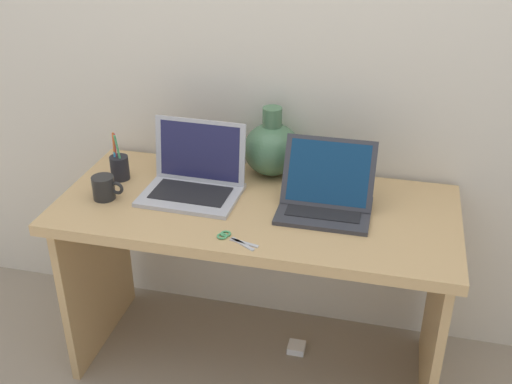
{
  "coord_description": "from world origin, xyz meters",
  "views": [
    {
      "loc": [
        0.44,
        -1.83,
        1.8
      ],
      "look_at": [
        0.0,
        0.0,
        0.78
      ],
      "focal_mm": 43.12,
      "sensor_mm": 36.0,
      "label": 1
    }
  ],
  "objects_px": {
    "green_vase": "(272,148)",
    "pen_cup": "(119,167)",
    "power_brick": "(296,348)",
    "laptop_right": "(326,193)",
    "scissors": "(231,238)",
    "coffee_mug": "(104,188)",
    "laptop_left": "(195,174)"
  },
  "relations": [
    {
      "from": "green_vase",
      "to": "pen_cup",
      "type": "distance_m",
      "value": 0.58
    },
    {
      "from": "pen_cup",
      "to": "power_brick",
      "type": "relative_size",
      "value": 2.65
    },
    {
      "from": "laptop_right",
      "to": "pen_cup",
      "type": "relative_size",
      "value": 1.7
    },
    {
      "from": "scissors",
      "to": "power_brick",
      "type": "bearing_deg",
      "value": 62.1
    },
    {
      "from": "green_vase",
      "to": "laptop_right",
      "type": "bearing_deg",
      "value": -42.88
    },
    {
      "from": "pen_cup",
      "to": "coffee_mug",
      "type": "bearing_deg",
      "value": -85.27
    },
    {
      "from": "laptop_left",
      "to": "pen_cup",
      "type": "height_order",
      "value": "laptop_left"
    },
    {
      "from": "scissors",
      "to": "pen_cup",
      "type": "bearing_deg",
      "value": 149.33
    },
    {
      "from": "green_vase",
      "to": "power_brick",
      "type": "bearing_deg",
      "value": -46.88
    },
    {
      "from": "laptop_left",
      "to": "laptop_right",
      "type": "xyz_separation_m",
      "value": [
        0.48,
        -0.02,
        -0.0
      ]
    },
    {
      "from": "coffee_mug",
      "to": "pen_cup",
      "type": "height_order",
      "value": "pen_cup"
    },
    {
      "from": "laptop_left",
      "to": "pen_cup",
      "type": "relative_size",
      "value": 1.9
    },
    {
      "from": "coffee_mug",
      "to": "green_vase",
      "type": "bearing_deg",
      "value": 32.35
    },
    {
      "from": "pen_cup",
      "to": "scissors",
      "type": "bearing_deg",
      "value": -30.67
    },
    {
      "from": "power_brick",
      "to": "scissors",
      "type": "bearing_deg",
      "value": -117.9
    },
    {
      "from": "laptop_left",
      "to": "laptop_right",
      "type": "bearing_deg",
      "value": -2.44
    },
    {
      "from": "laptop_left",
      "to": "laptop_right",
      "type": "distance_m",
      "value": 0.48
    },
    {
      "from": "laptop_left",
      "to": "scissors",
      "type": "relative_size",
      "value": 2.42
    },
    {
      "from": "scissors",
      "to": "power_brick",
      "type": "xyz_separation_m",
      "value": [
        0.18,
        0.33,
        -0.72
      ]
    },
    {
      "from": "coffee_mug",
      "to": "scissors",
      "type": "distance_m",
      "value": 0.53
    },
    {
      "from": "laptop_right",
      "to": "power_brick",
      "type": "height_order",
      "value": "laptop_right"
    },
    {
      "from": "coffee_mug",
      "to": "scissors",
      "type": "height_order",
      "value": "coffee_mug"
    },
    {
      "from": "green_vase",
      "to": "scissors",
      "type": "bearing_deg",
      "value": -93.02
    },
    {
      "from": "green_vase",
      "to": "scissors",
      "type": "xyz_separation_m",
      "value": [
        -0.03,
        -0.49,
        -0.1
      ]
    },
    {
      "from": "green_vase",
      "to": "coffee_mug",
      "type": "xyz_separation_m",
      "value": [
        -0.54,
        -0.34,
        -0.06
      ]
    },
    {
      "from": "green_vase",
      "to": "pen_cup",
      "type": "bearing_deg",
      "value": -161.6
    },
    {
      "from": "pen_cup",
      "to": "scissors",
      "type": "distance_m",
      "value": 0.61
    },
    {
      "from": "coffee_mug",
      "to": "pen_cup",
      "type": "bearing_deg",
      "value": 94.73
    },
    {
      "from": "laptop_left",
      "to": "scissors",
      "type": "height_order",
      "value": "laptop_left"
    },
    {
      "from": "coffee_mug",
      "to": "pen_cup",
      "type": "relative_size",
      "value": 0.63
    },
    {
      "from": "scissors",
      "to": "laptop_right",
      "type": "bearing_deg",
      "value": 45.09
    },
    {
      "from": "laptop_right",
      "to": "pen_cup",
      "type": "height_order",
      "value": "laptop_right"
    }
  ]
}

